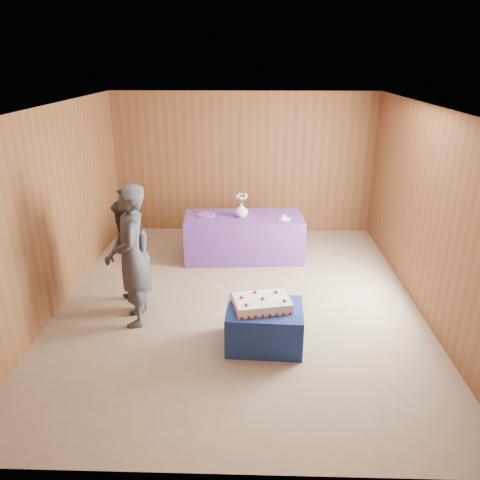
{
  "coord_description": "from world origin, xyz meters",
  "views": [
    {
      "loc": [
        0.19,
        -5.94,
        3.28
      ],
      "look_at": [
        0.01,
        0.1,
        0.91
      ],
      "focal_mm": 35.0,
      "sensor_mm": 36.0,
      "label": 1
    }
  ],
  "objects_px": {
    "vase": "(242,210)",
    "sheet_cake": "(262,303)",
    "serving_table": "(244,237)",
    "cake_table": "(265,326)",
    "guest_left": "(132,256)",
    "guest_right": "(128,257)"
  },
  "relations": [
    {
      "from": "serving_table",
      "to": "sheet_cake",
      "type": "distance_m",
      "value": 2.68
    },
    {
      "from": "sheet_cake",
      "to": "vase",
      "type": "bearing_deg",
      "value": 84.46
    },
    {
      "from": "vase",
      "to": "guest_left",
      "type": "relative_size",
      "value": 0.13
    },
    {
      "from": "serving_table",
      "to": "guest_right",
      "type": "bearing_deg",
      "value": -132.83
    },
    {
      "from": "cake_table",
      "to": "guest_left",
      "type": "bearing_deg",
      "value": 166.29
    },
    {
      "from": "serving_table",
      "to": "sheet_cake",
      "type": "height_order",
      "value": "serving_table"
    },
    {
      "from": "guest_left",
      "to": "serving_table",
      "type": "bearing_deg",
      "value": 134.88
    },
    {
      "from": "guest_right",
      "to": "vase",
      "type": "bearing_deg",
      "value": 118.36
    },
    {
      "from": "guest_right",
      "to": "serving_table",
      "type": "bearing_deg",
      "value": 118.01
    },
    {
      "from": "vase",
      "to": "sheet_cake",
      "type": "bearing_deg",
      "value": -83.23
    },
    {
      "from": "cake_table",
      "to": "serving_table",
      "type": "bearing_deg",
      "value": 99.5
    },
    {
      "from": "guest_left",
      "to": "cake_table",
      "type": "bearing_deg",
      "value": 60.52
    },
    {
      "from": "guest_left",
      "to": "guest_right",
      "type": "height_order",
      "value": "guest_left"
    },
    {
      "from": "serving_table",
      "to": "sheet_cake",
      "type": "xyz_separation_m",
      "value": [
        0.28,
        -2.66,
        0.19
      ]
    },
    {
      "from": "guest_left",
      "to": "vase",
      "type": "bearing_deg",
      "value": 135.32
    },
    {
      "from": "vase",
      "to": "guest_left",
      "type": "bearing_deg",
      "value": -121.75
    },
    {
      "from": "vase",
      "to": "guest_right",
      "type": "height_order",
      "value": "guest_right"
    },
    {
      "from": "cake_table",
      "to": "guest_right",
      "type": "distance_m",
      "value": 2.06
    },
    {
      "from": "cake_table",
      "to": "guest_right",
      "type": "xyz_separation_m",
      "value": [
        -1.82,
        0.8,
        0.54
      ]
    },
    {
      "from": "vase",
      "to": "guest_right",
      "type": "relative_size",
      "value": 0.15
    },
    {
      "from": "vase",
      "to": "guest_right",
      "type": "distance_m",
      "value": 2.36
    },
    {
      "from": "serving_table",
      "to": "guest_left",
      "type": "xyz_separation_m",
      "value": [
        -1.37,
        -2.17,
        0.55
      ]
    }
  ]
}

